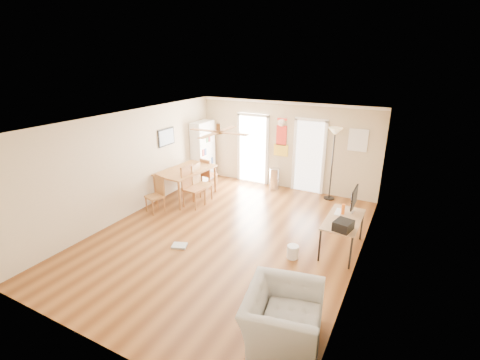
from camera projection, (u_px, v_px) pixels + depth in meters
The scene contains 29 objects.
floor at pixel (228, 236), 7.66m from camera, with size 7.00×7.00×0.00m, color brown.
ceiling at pixel (226, 121), 6.77m from camera, with size 5.50×7.00×0.00m, color silver, non-canonical shape.
wall_back at pixel (285, 146), 10.13m from camera, with size 5.50×0.04×2.60m, color beige, non-canonical shape.
wall_front at pixel (90, 267), 4.30m from camera, with size 5.50×0.04×2.60m, color beige, non-canonical shape.
wall_left at pixel (130, 164), 8.42m from camera, with size 0.04×7.00×2.60m, color beige, non-canonical shape.
wall_right at pixel (362, 207), 6.02m from camera, with size 0.04×7.00×2.60m, color beige, non-canonical shape.
crown_molding at pixel (226, 123), 6.79m from camera, with size 5.50×7.00×0.08m, color white, non-canonical shape.
kitchen_doorway at pixel (253, 150), 10.66m from camera, with size 0.90×0.10×2.10m, color white, non-canonical shape.
bathroom_doorway at pixel (309, 157), 9.88m from camera, with size 0.80×0.10×2.10m, color white, non-canonical shape.
wall_decal at pixel (281, 137), 10.08m from camera, with size 0.46×0.03×1.10m, color red.
ac_grille at pixel (358, 140), 9.08m from camera, with size 0.50×0.04×0.60m, color white.
framed_poster at pixel (166, 137), 9.43m from camera, with size 0.04×0.66×0.48m, color black.
ceiling_fan at pixel (218, 132), 6.58m from camera, with size 1.24×1.24×0.20m, color #593819, non-canonical shape.
bookshelf at pixel (203, 151), 10.86m from camera, with size 0.38×0.86×1.90m, color white, non-canonical shape.
dining_table at pixel (187, 183), 9.65m from camera, with size 0.99×1.66×0.83m, color olive, non-canonical shape.
dining_chair_right_a at pixel (202, 183), 9.37m from camera, with size 0.43×0.43×1.04m, color olive, non-canonical shape.
dining_chair_right_b at pixel (194, 187), 9.01m from camera, with size 0.45×0.45×1.10m, color #AA6137, non-canonical shape.
dining_chair_near at pixel (154, 195), 8.71m from camera, with size 0.39×0.39×0.95m, color brown, non-canonical shape.
dining_chair_far at pixel (209, 173), 10.38m from camera, with size 0.38×0.38×0.92m, color #A76836, non-canonical shape.
trash_can at pixel (274, 179), 10.29m from camera, with size 0.30×0.30×0.65m, color #B6B7B9.
torchiere_lamp at pixel (332, 164), 9.33m from camera, with size 0.38×0.38×2.03m, color black, non-canonical shape.
computer_desk at pixel (342, 234), 7.02m from camera, with size 0.67×1.33×0.72m, color tan, non-canonical shape.
imac at pixel (354, 201), 7.06m from camera, with size 0.08×0.59×0.55m, color black, non-canonical shape.
keyboard at pixel (338, 212), 7.18m from camera, with size 0.12×0.37×0.01m, color silver.
printer at pixel (343, 225), 6.42m from camera, with size 0.30×0.35×0.18m, color black.
orange_bottle at pixel (343, 209), 7.06m from camera, with size 0.07×0.07×0.22m, color orange.
wastebasket_a at pixel (293, 252), 6.80m from camera, with size 0.23×0.23×0.27m, color silver.
floor_cloth at pixel (179, 246), 7.23m from camera, with size 0.30×0.24×0.04m, color #979792.
armchair at pixel (283, 318), 4.74m from camera, with size 1.18×1.03×0.77m, color #AAA9A4.
Camera 1 is at (3.39, -5.87, 3.81)m, focal length 25.52 mm.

